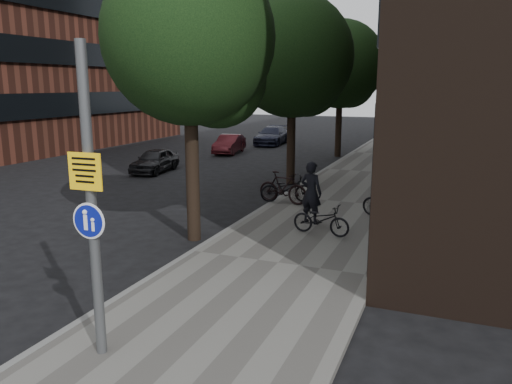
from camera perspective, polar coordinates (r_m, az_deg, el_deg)
The scene contains 15 objects.
ground at distance 9.03m, azimuth -6.35°, elevation -15.31°, with size 120.00×120.00×0.00m, color black.
sidewalk at distance 17.88m, azimuth 9.67°, elevation -1.25°, with size 4.50×60.00×0.12m, color slate.
curb_edge at distance 18.46m, azimuth 2.84°, elevation -0.65°, with size 0.15×60.00×0.13m, color slate.
street_tree_near at distance 13.34m, azimuth -7.07°, elevation 16.18°, with size 4.40×4.40×7.50m.
street_tree_mid at distance 21.18m, azimuth 4.47°, elevation 14.72°, with size 5.00×5.00×7.80m.
street_tree_far at distance 29.87m, azimuth 9.84°, elevation 13.83°, with size 5.00×5.00×7.80m.
signpost at distance 7.59m, azimuth -18.27°, elevation -1.32°, with size 0.54×0.15×4.64m.
pedestrian at distance 14.78m, azimuth 6.32°, elevation -0.05°, with size 0.68×0.44×1.85m, color black.
parked_bike_facade_near at distance 13.79m, azimuth 7.46°, elevation -3.11°, with size 0.57×1.62×0.85m, color black.
parked_bike_facade_far at distance 15.84m, azimuth 14.59°, elevation -1.26°, with size 0.44×1.55×0.93m, color black.
parked_bike_curb_near at distance 17.47m, azimuth 3.50°, elevation 0.39°, with size 0.63×1.81×0.95m, color black.
parked_bike_curb_far at distance 17.26m, azimuth 3.09°, elevation 0.51°, with size 0.52×1.84×1.11m, color black.
parked_car_near at distance 24.67m, azimuth -11.50°, elevation 3.56°, with size 1.34×3.34×1.14m, color black.
parked_car_mid at distance 30.92m, azimuth -3.06°, elevation 5.49°, with size 1.21×3.47×1.14m, color #54181D.
parked_car_far at distance 35.52m, azimuth 1.84°, elevation 6.46°, with size 1.76×4.34×1.26m, color #1B1E31.
Camera 1 is at (3.87, -7.02, 4.15)m, focal length 35.00 mm.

